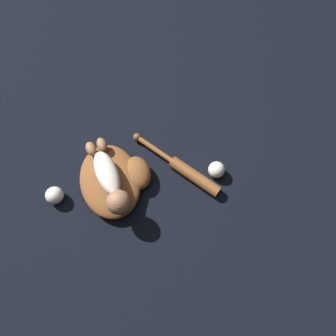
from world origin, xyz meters
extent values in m
plane|color=black|center=(0.00, 0.00, 0.00)|extent=(6.00, 6.00, 0.00)
ellipsoid|color=brown|center=(0.05, 0.02, 0.04)|extent=(0.39, 0.30, 0.08)
ellipsoid|color=brown|center=(0.04, 0.14, 0.04)|extent=(0.17, 0.14, 0.08)
ellipsoid|color=silver|center=(0.05, 0.02, 0.12)|extent=(0.23, 0.14, 0.08)
sphere|color=#936647|center=(0.19, 0.05, 0.13)|extent=(0.10, 0.10, 0.10)
ellipsoid|color=#936647|center=(-0.10, 0.01, 0.11)|extent=(0.08, 0.06, 0.04)
ellipsoid|color=#936647|center=(-0.08, -0.04, 0.11)|extent=(0.08, 0.06, 0.04)
cylinder|color=brown|center=(0.09, 0.39, 0.03)|extent=(0.22, 0.21, 0.05)
cylinder|color=brown|center=(-0.08, 0.24, 0.03)|extent=(0.17, 0.16, 0.02)
sphere|color=brown|center=(-0.15, 0.17, 0.03)|extent=(0.04, 0.04, 0.04)
sphere|color=white|center=(0.08, 0.49, 0.04)|extent=(0.08, 0.08, 0.08)
sphere|color=white|center=(0.08, -0.22, 0.04)|extent=(0.08, 0.08, 0.08)
camera|label=1|loc=(0.64, 0.17, 1.36)|focal=35.00mm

